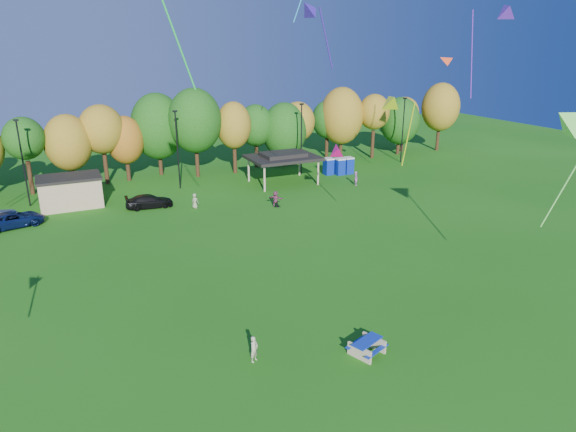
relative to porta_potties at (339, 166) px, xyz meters
name	(u,v)px	position (x,y,z in m)	size (l,w,h in m)	color
ground	(341,390)	(-22.38, -37.78, -1.10)	(160.00, 160.00, 0.00)	#19600F
tree_line	(141,133)	(-23.40, 7.74, 4.82)	(93.57, 10.55, 11.15)	black
lamp_posts	(177,147)	(-20.38, 2.22, 3.80)	(64.50, 0.25, 9.09)	black
utility_building	(70,191)	(-32.38, 0.22, 0.54)	(6.30, 4.30, 3.25)	tan
pavilion	(283,157)	(-8.38, -0.78, 2.13)	(8.20, 6.20, 3.77)	tan
porta_potties	(339,166)	(0.00, 0.00, 0.00)	(3.75, 1.84, 2.18)	#0B2596
picnic_table	(367,346)	(-19.49, -35.69, -0.62)	(2.35, 2.16, 0.83)	tan
kite_flyer	(254,349)	(-25.38, -33.64, -0.35)	(0.55, 0.36, 1.50)	tan
car_c	(14,219)	(-37.66, -4.26, -0.37)	(2.43, 5.27, 1.46)	#0C1948
car_d	(149,201)	(-25.11, -3.75, -0.40)	(1.94, 4.77, 1.39)	black
far_person_1	(276,199)	(-13.13, -9.15, -0.24)	(1.59, 0.51, 1.71)	#8D3B60
far_person_3	(356,178)	(-0.92, -5.52, -0.25)	(0.62, 0.41, 1.70)	#B756AF
far_person_4	(195,201)	(-20.90, -6.05, -0.29)	(0.79, 0.51, 1.61)	gray
kite_7	(505,11)	(2.76, -21.64, 17.81)	(3.26, 4.65, 8.47)	#6122B7
kite_9	(445,60)	(0.25, -17.64, 13.70)	(1.81, 1.76, 1.47)	#ED441B
kite_10	(392,102)	(-11.51, -25.90, 11.32)	(1.95, 3.38, 5.55)	#C8D816
kite_12	(337,149)	(-18.62, -30.33, 9.37)	(1.33, 1.48, 1.23)	#CE0B68
kite_13	(309,9)	(-17.71, -24.84, 17.28)	(2.74, 1.56, 4.45)	#341B95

